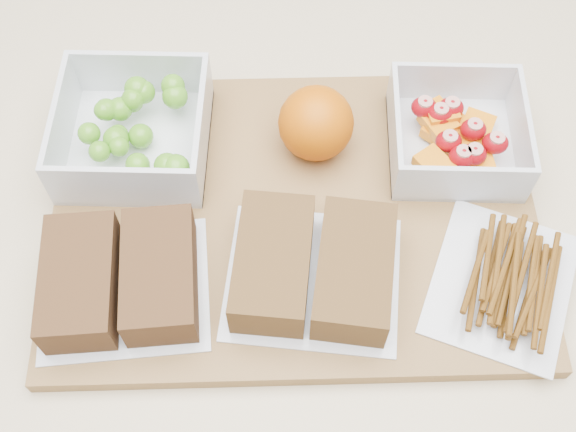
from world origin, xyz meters
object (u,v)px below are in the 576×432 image
grape_container (136,130)px  sandwich_bag_left (121,279)px  orange (316,123)px  cutting_board (294,215)px  fruit_container (456,136)px  pretzel_bag (505,277)px  sandwich_bag_center (313,268)px

grape_container → sandwich_bag_left: (0.01, -0.14, -0.00)m
grape_container → orange: 0.16m
orange → sandwich_bag_left: size_ratio=0.45×
cutting_board → fruit_container: fruit_container is taller
cutting_board → orange: bearing=73.0°
orange → pretzel_bag: size_ratio=0.42×
cutting_board → grape_container: (-0.14, 0.07, 0.03)m
cutting_board → grape_container: 0.16m
fruit_container → pretzel_bag: size_ratio=0.73×
orange → sandwich_bag_left: 0.21m
pretzel_bag → cutting_board: bearing=158.9°
cutting_board → pretzel_bag: 0.18m
cutting_board → sandwich_bag_left: bearing=-153.1°
fruit_container → sandwich_bag_left: 0.32m
fruit_container → pretzel_bag: bearing=-78.2°
orange → sandwich_bag_center: bearing=-90.3°
sandwich_bag_left → orange: bearing=43.9°
fruit_container → sandwich_bag_left: fruit_container is taller
grape_container → fruit_container: (0.28, 0.00, -0.00)m
orange → pretzel_bag: bearing=-41.5°
sandwich_bag_left → pretzel_bag: bearing=2.3°
grape_container → sandwich_bag_center: size_ratio=0.86×
grape_container → sandwich_bag_left: bearing=-87.6°
orange → grape_container: bearing=-178.7°
grape_container → sandwich_bag_center: grape_container is taller
grape_container → fruit_container: grape_container is taller
cutting_board → fruit_container: size_ratio=3.61×
cutting_board → sandwich_bag_left: (-0.14, -0.08, 0.03)m
grape_container → orange: orange is taller
fruit_container → pretzel_bag: 0.14m
sandwich_bag_center → orange: bearing=89.7°
grape_container → fruit_container: size_ratio=1.12×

